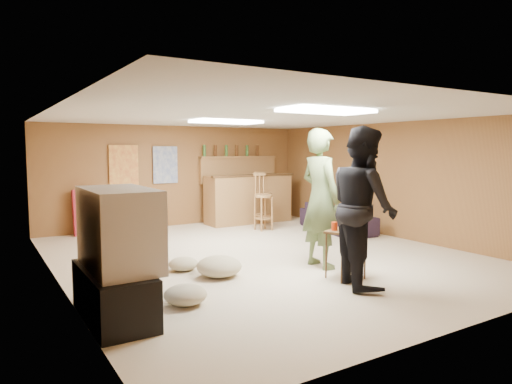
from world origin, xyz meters
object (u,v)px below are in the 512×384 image
bar_counter (248,199)px  sofa (337,218)px  person_black (363,207)px  tray_table (346,254)px  tv_body (119,229)px  person_olive (321,198)px

bar_counter → sofa: bearing=-61.7°
person_black → tray_table: 0.73m
bar_counter → tray_table: bar_counter is taller
tv_body → bar_counter: size_ratio=0.55×
person_olive → tray_table: person_olive is taller
bar_counter → person_olive: (-1.17, -3.95, 0.44)m
person_olive → sofa: (2.18, 2.07, -0.71)m
person_olive → tray_table: bearing=169.6°
bar_counter → person_black: 5.11m
person_olive → person_black: bearing=171.9°
sofa → bar_counter: bearing=37.3°
tray_table → tv_body: bearing=176.8°
person_black → bar_counter: bearing=8.2°
person_black → tray_table: size_ratio=3.07×
person_black → sofa: person_black is taller
sofa → tray_table: 3.57m
tv_body → tray_table: bearing=-3.2°
person_olive → sofa: person_olive is taller
bar_counter → tray_table: size_ratio=3.12×
bar_counter → person_black: person_black is taller
tv_body → person_black: person_black is taller
sofa → tray_table: tray_table is taller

